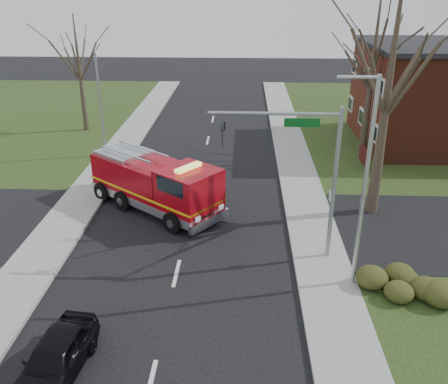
{
  "coord_description": "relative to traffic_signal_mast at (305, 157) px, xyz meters",
  "views": [
    {
      "loc": [
        2.7,
        -16.64,
        11.27
      ],
      "look_at": [
        1.83,
        3.96,
        2.0
      ],
      "focal_mm": 38.0,
      "sensor_mm": 36.0,
      "label": 1
    }
  ],
  "objects": [
    {
      "name": "bare_tree_left",
      "position": [
        -15.21,
        18.5,
        0.86
      ],
      "size": [
        4.5,
        4.5,
        9.0
      ],
      "color": "#3B3023",
      "rests_on": "ground"
    },
    {
      "name": "health_center_sign",
      "position": [
        5.29,
        11.0,
        -3.83
      ],
      "size": [
        0.12,
        2.0,
        1.4
      ],
      "color": "#420F10",
      "rests_on": "ground"
    },
    {
      "name": "ground",
      "position": [
        -5.21,
        -1.5,
        -4.71
      ],
      "size": [
        120.0,
        120.0,
        0.0
      ],
      "primitive_type": "plane",
      "color": "black",
      "rests_on": "ground"
    },
    {
      "name": "sidewalk_left",
      "position": [
        -11.41,
        -1.5,
        -4.63
      ],
      "size": [
        2.4,
        80.0,
        0.15
      ],
      "primitive_type": "cube",
      "color": "#9B9B96",
      "rests_on": "ground"
    },
    {
      "name": "parked_car_maroon",
      "position": [
        -8.16,
        -7.22,
        -4.04
      ],
      "size": [
        1.98,
        4.08,
        1.34
      ],
      "primitive_type": "imported",
      "rotation": [
        0.0,
        0.0,
        -0.1
      ],
      "color": "black",
      "rests_on": "ground"
    },
    {
      "name": "hedge_corner",
      "position": [
        3.79,
        -2.5,
        -4.13
      ],
      "size": [
        2.8,
        2.0,
        0.9
      ],
      "primitive_type": "ellipsoid",
      "color": "#323915",
      "rests_on": "lawn_right"
    },
    {
      "name": "traffic_signal_mast",
      "position": [
        0.0,
        0.0,
        0.0
      ],
      "size": [
        5.29,
        0.18,
        6.8
      ],
      "color": "gray",
      "rests_on": "ground"
    },
    {
      "name": "bare_tree_near",
      "position": [
        4.29,
        4.5,
        2.71
      ],
      "size": [
        6.0,
        6.0,
        12.0
      ],
      "color": "#3B3023",
      "rests_on": "ground"
    },
    {
      "name": "fire_engine",
      "position": [
        -7.02,
        4.54,
        -3.31
      ],
      "size": [
        7.63,
        6.76,
        3.09
      ],
      "rotation": [
        0.0,
        0.0,
        0.91
      ],
      "color": "#960610",
      "rests_on": "ground"
    },
    {
      "name": "sidewalk_right",
      "position": [
        0.99,
        -1.5,
        -4.63
      ],
      "size": [
        2.4,
        80.0,
        0.15
      ],
      "primitive_type": "cube",
      "color": "#9B9B96",
      "rests_on": "ground"
    },
    {
      "name": "streetlight_pole",
      "position": [
        1.93,
        -2.0,
        -0.16
      ],
      "size": [
        1.48,
        0.16,
        8.4
      ],
      "color": "#B7BABF",
      "rests_on": "ground"
    },
    {
      "name": "utility_pole_far",
      "position": [
        -12.01,
        12.5,
        -1.21
      ],
      "size": [
        0.14,
        0.14,
        7.0
      ],
      "primitive_type": "cylinder",
      "color": "gray",
      "rests_on": "ground"
    },
    {
      "name": "bare_tree_far",
      "position": [
        5.79,
        13.5,
        1.78
      ],
      "size": [
        5.25,
        5.25,
        10.5
      ],
      "color": "#3B3023",
      "rests_on": "ground"
    }
  ]
}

